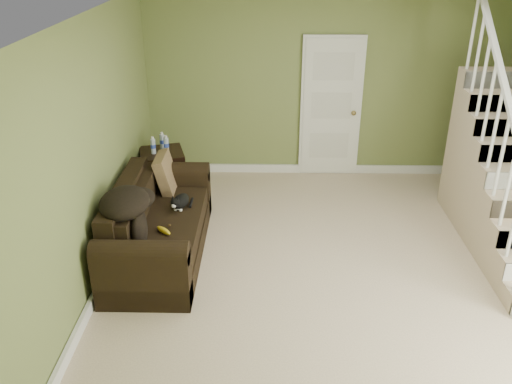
{
  "coord_description": "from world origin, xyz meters",
  "views": [
    {
      "loc": [
        -0.81,
        -4.74,
        3.28
      ],
      "look_at": [
        -0.91,
        0.23,
        0.87
      ],
      "focal_mm": 38.0,
      "sensor_mm": 36.0,
      "label": 1
    }
  ],
  "objects_px": {
    "sofa": "(156,229)",
    "banana": "(164,231)",
    "side_table": "(163,174)",
    "cat": "(181,202)"
  },
  "relations": [
    {
      "from": "side_table",
      "to": "banana",
      "type": "bearing_deg",
      "value": -79.53
    },
    {
      "from": "banana",
      "to": "sofa",
      "type": "bearing_deg",
      "value": 68.35
    },
    {
      "from": "side_table",
      "to": "cat",
      "type": "height_order",
      "value": "side_table"
    },
    {
      "from": "sofa",
      "to": "cat",
      "type": "bearing_deg",
      "value": 42.83
    },
    {
      "from": "side_table",
      "to": "cat",
      "type": "bearing_deg",
      "value": -70.6
    },
    {
      "from": "cat",
      "to": "banana",
      "type": "distance_m",
      "value": 0.57
    },
    {
      "from": "sofa",
      "to": "banana",
      "type": "xyz_separation_m",
      "value": [
        0.15,
        -0.33,
        0.16
      ]
    },
    {
      "from": "cat",
      "to": "banana",
      "type": "height_order",
      "value": "cat"
    },
    {
      "from": "cat",
      "to": "sofa",
      "type": "bearing_deg",
      "value": -122.02
    },
    {
      "from": "side_table",
      "to": "cat",
      "type": "distance_m",
      "value": 1.29
    }
  ]
}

